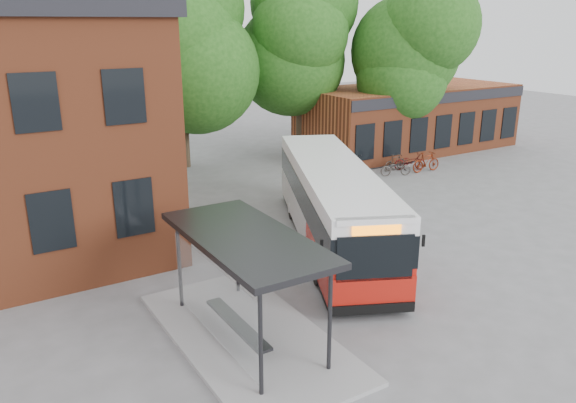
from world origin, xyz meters
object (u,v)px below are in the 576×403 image
bicycle_0 (353,176)px  bus_shelter (247,287)px  bicycle_6 (410,162)px  bicycle_2 (352,165)px  bicycle_7 (426,162)px  city_bus (332,205)px  bicycle_4 (396,168)px  bicycle_5 (395,162)px

bicycle_0 → bus_shelter: bearing=144.2°
bus_shelter → bicycle_6: 19.16m
bicycle_2 → bicycle_0: bearing=125.4°
bicycle_7 → city_bus: bearing=122.3°
bus_shelter → bicycle_6: bus_shelter is taller
bicycle_6 → bicycle_7: bearing=-124.2°
bicycle_4 → bicycle_7: 2.01m
bicycle_5 → bicycle_2: bearing=71.3°
bicycle_2 → bicycle_5: (2.49, -0.69, -0.03)m
bus_shelter → bicycle_0: 15.16m
bicycle_4 → bicycle_7: bearing=-75.3°
city_bus → bicycle_4: city_bus is taller
bicycle_5 → city_bus: bearing=123.5°
bicycle_4 → bicycle_5: bearing=-18.9°
bicycle_4 → bicycle_6: size_ratio=0.95×
bicycle_7 → bicycle_2: bearing=66.6°
bus_shelter → city_bus: (5.72, 4.23, 0.03)m
bus_shelter → bicycle_5: 18.80m
bicycle_4 → bicycle_2: bearing=66.7°
bicycle_2 → bicycle_6: (3.22, -1.10, -0.02)m
bicycle_4 → bicycle_7: bicycle_7 is taller
bicycle_4 → bicycle_7: size_ratio=0.92×
bicycle_0 → city_bus: bearing=148.9°
bus_shelter → bicycle_5: bearing=36.6°
bicycle_5 → bicycle_7: bicycle_7 is taller
bicycle_2 → bicycle_4: bearing=-152.5°
bus_shelter → bicycle_0: bearing=41.9°
city_bus → bicycle_6: (10.08, 6.56, -1.02)m
bicycle_2 → bicycle_7: 4.13m
bus_shelter → city_bus: 7.12m
bus_shelter → bicycle_7: bus_shelter is taller
city_bus → bicycle_5: (9.35, 6.96, -1.03)m
bicycle_2 → bicycle_4: size_ratio=1.08×
bicycle_2 → bicycle_4: (1.69, -1.65, -0.04)m
bicycle_4 → bicycle_6: bicycle_6 is taller
bus_shelter → bicycle_6: (15.80, 10.79, -0.98)m
city_bus → bicycle_0: city_bus is taller
bicycle_0 → bicycle_4: (3.01, 0.14, -0.02)m
bicycle_6 → bicycle_7: (0.46, -0.77, 0.09)m
city_bus → bicycle_4: 10.50m
city_bus → bicycle_5: city_bus is taller
bicycle_4 → bicycle_6: bearing=-49.1°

